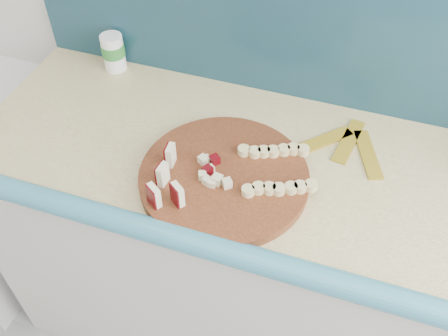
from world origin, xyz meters
The scene contains 8 objects.
kitchen_counter centered at (0.10, 1.50, 0.46)m, with size 2.20×0.63×0.91m.
backsplash centered at (0.10, 1.79, 1.16)m, with size 2.20×0.02×0.50m, color teal.
cutting_board centered at (-0.29, 1.40, 0.92)m, with size 0.42×0.42×0.03m, color #421C0E.
apple_wedges centered at (-0.41, 1.31, 0.97)m, with size 0.09×0.17×0.06m.
apple_chunks centered at (-0.31, 1.39, 0.95)m, with size 0.07×0.07×0.02m.
banana_slices centered at (-0.17, 1.44, 0.95)m, with size 0.22×0.21×0.02m.
canister centered at (-0.76, 1.73, 0.97)m, with size 0.07×0.07×0.11m.
banana_peel centered at (-0.02, 1.62, 0.91)m, with size 0.25×0.21×0.01m.
Camera 1 is at (-0.03, 0.62, 1.84)m, focal length 40.00 mm.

